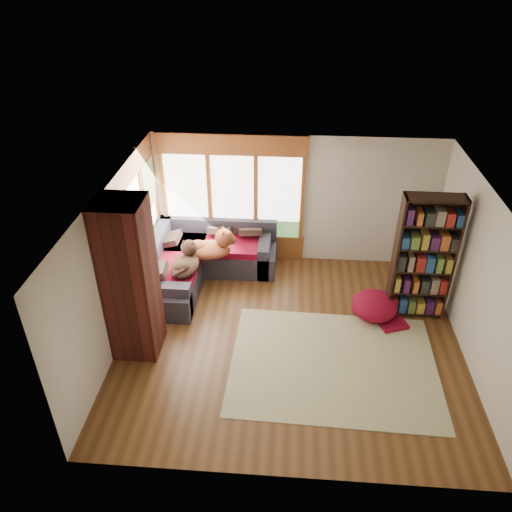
% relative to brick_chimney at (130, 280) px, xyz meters
% --- Properties ---
extents(floor, '(5.50, 5.50, 0.00)m').
position_rel_brick_chimney_xyz_m(floor, '(2.40, 0.35, -1.30)').
color(floor, '#4D2D15').
rests_on(floor, ground).
extents(ceiling, '(5.50, 5.50, 0.00)m').
position_rel_brick_chimney_xyz_m(ceiling, '(2.40, 0.35, 1.30)').
color(ceiling, white).
extents(wall_back, '(5.50, 0.04, 2.60)m').
position_rel_brick_chimney_xyz_m(wall_back, '(2.40, 2.85, 0.00)').
color(wall_back, silver).
rests_on(wall_back, ground).
extents(wall_front, '(5.50, 0.04, 2.60)m').
position_rel_brick_chimney_xyz_m(wall_front, '(2.40, -2.15, 0.00)').
color(wall_front, silver).
rests_on(wall_front, ground).
extents(wall_left, '(0.04, 5.00, 2.60)m').
position_rel_brick_chimney_xyz_m(wall_left, '(-0.35, 0.35, 0.00)').
color(wall_left, silver).
rests_on(wall_left, ground).
extents(wall_right, '(0.04, 5.00, 2.60)m').
position_rel_brick_chimney_xyz_m(wall_right, '(5.15, 0.35, 0.00)').
color(wall_right, silver).
rests_on(wall_right, ground).
extents(windows_back, '(2.82, 0.10, 1.90)m').
position_rel_brick_chimney_xyz_m(windows_back, '(1.20, 2.82, 0.05)').
color(windows_back, brown).
rests_on(windows_back, wall_back).
extents(windows_left, '(0.10, 2.62, 1.90)m').
position_rel_brick_chimney_xyz_m(windows_left, '(-0.32, 1.55, 0.05)').
color(windows_left, brown).
rests_on(windows_left, wall_left).
extents(roller_blind, '(0.03, 0.72, 0.90)m').
position_rel_brick_chimney_xyz_m(roller_blind, '(-0.29, 2.38, 0.45)').
color(roller_blind, '#728E51').
rests_on(roller_blind, wall_left).
extents(brick_chimney, '(0.70, 0.70, 2.60)m').
position_rel_brick_chimney_xyz_m(brick_chimney, '(0.00, 0.00, 0.00)').
color(brick_chimney, '#471914').
rests_on(brick_chimney, ground).
extents(sectional_sofa, '(2.20, 2.20, 0.80)m').
position_rel_brick_chimney_xyz_m(sectional_sofa, '(0.45, 2.05, -1.00)').
color(sectional_sofa, '#282631').
rests_on(sectional_sofa, ground).
extents(area_rug, '(3.22, 2.50, 0.01)m').
position_rel_brick_chimney_xyz_m(area_rug, '(3.08, -0.17, -1.29)').
color(area_rug, white).
rests_on(area_rug, ground).
extents(bookshelf, '(0.97, 0.32, 2.25)m').
position_rel_brick_chimney_xyz_m(bookshelf, '(4.54, 1.21, -0.17)').
color(bookshelf, black).
rests_on(bookshelf, ground).
extents(pouf, '(0.95, 0.95, 0.43)m').
position_rel_brick_chimney_xyz_m(pouf, '(3.84, 1.08, -1.07)').
color(pouf, maroon).
rests_on(pouf, area_rug).
extents(dog_tan, '(0.95, 0.67, 0.49)m').
position_rel_brick_chimney_xyz_m(dog_tan, '(0.92, 1.84, -0.52)').
color(dog_tan, brown).
rests_on(dog_tan, sectional_sofa).
extents(dog_brindle, '(0.55, 0.81, 0.42)m').
position_rel_brick_chimney_xyz_m(dog_brindle, '(0.53, 1.37, -0.55)').
color(dog_brindle, black).
rests_on(dog_brindle, sectional_sofa).
extents(throw_pillows, '(1.98, 1.68, 0.45)m').
position_rel_brick_chimney_xyz_m(throw_pillows, '(0.53, 2.10, -0.54)').
color(throw_pillows, '#2F221D').
rests_on(throw_pillows, sectional_sofa).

